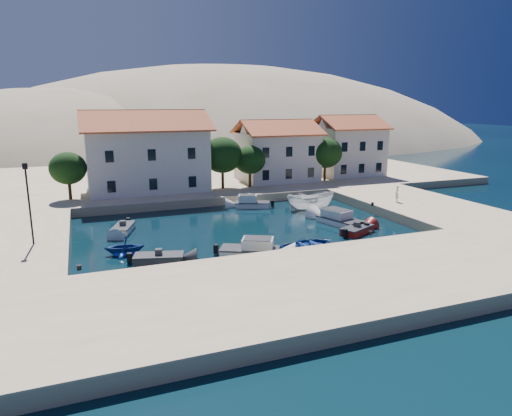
# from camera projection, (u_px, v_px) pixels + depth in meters

# --- Properties ---
(ground) EXTENTS (400.00, 400.00, 0.00)m
(ground) POSITION_uv_depth(u_px,v_px,m) (285.00, 262.00, 33.97)
(ground) COLOR black
(ground) RESTS_ON ground
(quay_south) EXTENTS (52.00, 12.00, 1.00)m
(quay_south) POSITION_uv_depth(u_px,v_px,m) (326.00, 284.00, 28.40)
(quay_south) COLOR tan
(quay_south) RESTS_ON ground
(quay_east) EXTENTS (11.00, 20.00, 1.00)m
(quay_east) POSITION_uv_depth(u_px,v_px,m) (417.00, 206.00, 50.16)
(quay_east) COLOR tan
(quay_east) RESTS_ON ground
(quay_west) EXTENTS (8.00, 20.00, 1.00)m
(quay_west) POSITION_uv_depth(u_px,v_px,m) (16.00, 245.00, 36.25)
(quay_west) COLOR tan
(quay_west) RESTS_ON ground
(quay_north) EXTENTS (80.00, 36.00, 1.00)m
(quay_north) POSITION_uv_depth(u_px,v_px,m) (192.00, 178.00, 69.09)
(quay_north) COLOR tan
(quay_north) RESTS_ON ground
(hills) EXTENTS (254.00, 176.00, 99.00)m
(hills) POSITION_uv_depth(u_px,v_px,m) (189.00, 206.00, 158.82)
(hills) COLOR #9C8969
(hills) RESTS_ON ground
(building_left) EXTENTS (14.70, 9.45, 9.70)m
(building_left) POSITION_uv_depth(u_px,v_px,m) (146.00, 150.00, 55.97)
(building_left) COLOR beige
(building_left) RESTS_ON quay_north
(building_mid) EXTENTS (10.50, 8.40, 8.30)m
(building_mid) POSITION_uv_depth(u_px,v_px,m) (277.00, 150.00, 63.38)
(building_mid) COLOR beige
(building_mid) RESTS_ON quay_north
(building_right) EXTENTS (9.45, 8.40, 8.80)m
(building_right) POSITION_uv_depth(u_px,v_px,m) (347.00, 145.00, 68.46)
(building_right) COLOR beige
(building_right) RESTS_ON quay_north
(trees) EXTENTS (37.30, 5.30, 6.45)m
(trees) POSITION_uv_depth(u_px,v_px,m) (234.00, 157.00, 57.61)
(trees) COLOR #382314
(trees) RESTS_ON quay_north
(lamppost) EXTENTS (0.35, 0.25, 6.22)m
(lamppost) POSITION_uv_depth(u_px,v_px,m) (28.00, 196.00, 34.01)
(lamppost) COLOR black
(lamppost) RESTS_ON quay_west
(bollards) EXTENTS (29.36, 9.56, 0.30)m
(bollards) POSITION_uv_depth(u_px,v_px,m) (297.00, 230.00, 38.21)
(bollards) COLOR black
(bollards) RESTS_ON ground
(motorboat_grey_sw) EXTENTS (3.91, 2.50, 1.25)m
(motorboat_grey_sw) POSITION_uv_depth(u_px,v_px,m) (159.00, 259.00, 33.70)
(motorboat_grey_sw) COLOR #2F3034
(motorboat_grey_sw) RESTS_ON ground
(cabin_cruiser_south) EXTENTS (4.90, 3.82, 1.60)m
(cabin_cruiser_south) POSITION_uv_depth(u_px,v_px,m) (250.00, 250.00, 35.17)
(cabin_cruiser_south) COLOR silver
(cabin_cruiser_south) RESTS_ON ground
(rowboat_south) EXTENTS (5.08, 3.94, 0.97)m
(rowboat_south) POSITION_uv_depth(u_px,v_px,m) (308.00, 249.00, 36.88)
(rowboat_south) COLOR navy
(rowboat_south) RESTS_ON ground
(motorboat_red_se) EXTENTS (3.83, 2.93, 1.25)m
(motorboat_red_se) POSITION_uv_depth(u_px,v_px,m) (357.00, 230.00, 41.32)
(motorboat_red_se) COLOR maroon
(motorboat_red_se) RESTS_ON ground
(cabin_cruiser_east) EXTENTS (3.47, 5.58, 1.60)m
(cabin_cruiser_east) POSITION_uv_depth(u_px,v_px,m) (342.00, 220.00, 44.13)
(cabin_cruiser_east) COLOR silver
(cabin_cruiser_east) RESTS_ON ground
(boat_east) EXTENTS (5.70, 2.86, 2.10)m
(boat_east) POSITION_uv_depth(u_px,v_px,m) (310.00, 210.00, 50.62)
(boat_east) COLOR silver
(boat_east) RESTS_ON ground
(motorboat_white_ne) EXTENTS (2.91, 3.90, 1.25)m
(motorboat_white_ne) POSITION_uv_depth(u_px,v_px,m) (300.00, 200.00, 54.36)
(motorboat_white_ne) COLOR silver
(motorboat_white_ne) RESTS_ON ground
(rowboat_west) EXTENTS (3.34, 2.99, 1.58)m
(rowboat_west) POSITION_uv_depth(u_px,v_px,m) (125.00, 254.00, 35.57)
(rowboat_west) COLOR navy
(rowboat_west) RESTS_ON ground
(motorboat_white_west) EXTENTS (2.60, 3.80, 1.25)m
(motorboat_white_west) POSITION_uv_depth(u_px,v_px,m) (123.00, 229.00, 41.76)
(motorboat_white_west) COLOR silver
(motorboat_white_west) RESTS_ON ground
(cabin_cruiser_north) EXTENTS (4.22, 2.91, 1.60)m
(cabin_cruiser_north) POSITION_uv_depth(u_px,v_px,m) (252.00, 203.00, 51.60)
(cabin_cruiser_north) COLOR silver
(cabin_cruiser_north) RESTS_ON ground
(pedestrian) EXTENTS (0.78, 0.75, 1.79)m
(pedestrian) POSITION_uv_depth(u_px,v_px,m) (397.00, 194.00, 49.59)
(pedestrian) COLOR silver
(pedestrian) RESTS_ON quay_east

